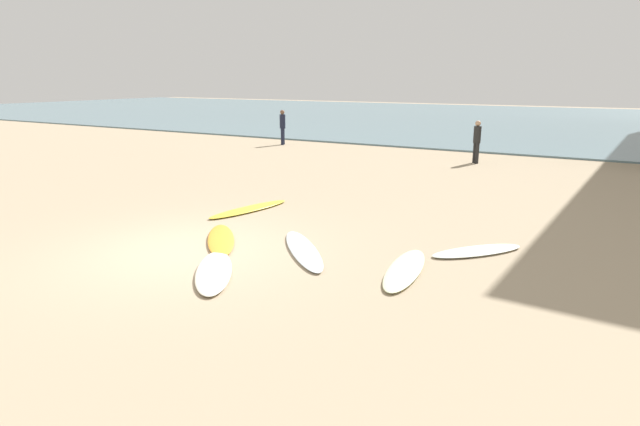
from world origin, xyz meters
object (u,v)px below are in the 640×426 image
at_px(surfboard_5, 249,209).
at_px(beachgoer_mid, 477,140).
at_px(surfboard_2, 405,269).
at_px(surfboard_1, 221,239).
at_px(surfboard_0, 477,251).
at_px(surfboard_4, 303,250).
at_px(surfboard_3, 214,272).
at_px(beachgoer_near, 283,125).

height_order(surfboard_5, beachgoer_mid, beachgoer_mid).
bearing_deg(surfboard_2, surfboard_1, 174.68).
relative_size(surfboard_0, surfboard_4, 0.77).
relative_size(surfboard_3, beachgoer_near, 1.25).
bearing_deg(surfboard_2, surfboard_3, -157.16).
height_order(surfboard_1, surfboard_2, surfboard_2).
relative_size(beachgoer_near, beachgoer_mid, 1.04).
height_order(surfboard_1, surfboard_3, surfboard_3).
relative_size(surfboard_3, surfboard_4, 0.84).
distance_m(surfboard_1, surfboard_5, 2.56).
relative_size(surfboard_0, beachgoer_mid, 1.19).
distance_m(surfboard_1, surfboard_4, 1.81).
bearing_deg(beachgoer_mid, surfboard_1, -48.09).
bearing_deg(surfboard_5, surfboard_2, 167.92).
bearing_deg(surfboard_0, surfboard_3, -97.03).
xyz_separation_m(surfboard_2, surfboard_5, (-4.90, 2.08, -0.00)).
xyz_separation_m(surfboard_5, beachgoer_mid, (3.03, 10.36, 0.86)).
bearing_deg(surfboard_1, surfboard_5, -106.27).
distance_m(surfboard_1, beachgoer_mid, 12.87).
xyz_separation_m(surfboard_3, beachgoer_mid, (0.88, 14.15, 0.86)).
distance_m(surfboard_3, surfboard_4, 1.88).
bearing_deg(beachgoer_near, surfboard_2, 20.82).
relative_size(surfboard_0, surfboard_3, 0.92).
bearing_deg(surfboard_5, surfboard_3, 130.44).
height_order(surfboard_1, surfboard_4, surfboard_1).
distance_m(surfboard_5, beachgoer_mid, 10.83).
bearing_deg(beachgoer_mid, surfboard_5, -55.57).
bearing_deg(surfboard_3, surfboard_0, 5.72).
bearing_deg(surfboard_1, beachgoer_near, -101.49).
relative_size(surfboard_1, surfboard_4, 0.88).
relative_size(surfboard_1, surfboard_2, 1.01).
relative_size(surfboard_4, beachgoer_mid, 1.54).
bearing_deg(beachgoer_mid, surfboard_3, -42.83).
bearing_deg(beachgoer_near, beachgoer_mid, 63.81).
distance_m(surfboard_2, beachgoer_mid, 12.61).
height_order(surfboard_2, surfboard_4, surfboard_2).
distance_m(surfboard_3, beachgoer_mid, 14.20).
relative_size(surfboard_1, surfboard_3, 1.05).
distance_m(surfboard_2, surfboard_5, 5.33).
height_order(surfboard_0, surfboard_2, surfboard_2).
xyz_separation_m(surfboard_0, surfboard_1, (-4.67, -1.87, 0.00)).
height_order(surfboard_2, surfboard_3, surfboard_3).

